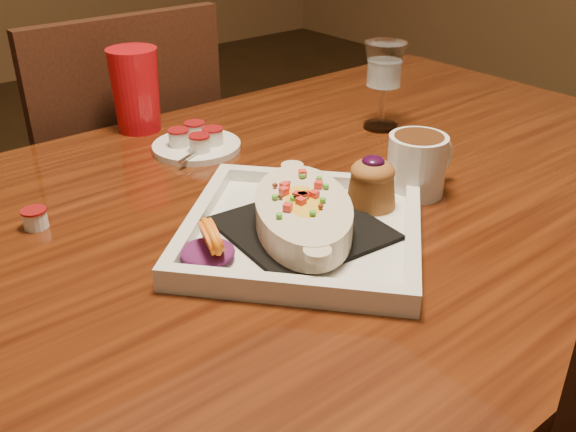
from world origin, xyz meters
TOP-DOWN VIEW (x-y plane):
  - table at (0.00, 0.00)m, footprint 1.50×0.90m
  - chair_far at (-0.00, 0.63)m, footprint 0.42×0.42m
  - plate at (-0.05, -0.08)m, footprint 0.41×0.41m
  - coffee_mug at (0.15, -0.09)m, footprint 0.12×0.08m
  - goblet at (0.31, 0.13)m, footprint 0.07×0.07m
  - saucer at (-0.01, 0.25)m, footprint 0.15×0.15m
  - creamer_loose at (-0.32, 0.16)m, footprint 0.03×0.03m
  - red_tumbler at (-0.04, 0.40)m, footprint 0.09×0.09m

SIDE VIEW (x-z plane):
  - chair_far at x=0.00m, z-range 0.04..0.97m
  - table at x=0.00m, z-range 0.28..1.03m
  - saucer at x=-0.01m, z-range 0.71..0.81m
  - creamer_loose at x=-0.32m, z-range 0.75..0.78m
  - plate at x=-0.05m, z-range 0.73..0.82m
  - coffee_mug at x=0.15m, z-range 0.75..0.84m
  - red_tumbler at x=-0.04m, z-range 0.75..0.90m
  - goblet at x=0.31m, z-range 0.78..0.94m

